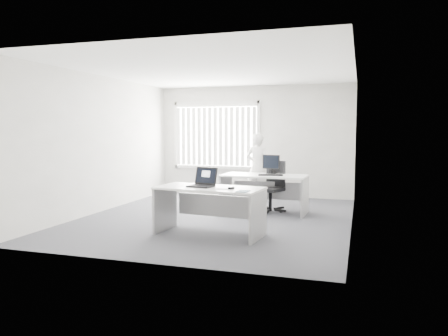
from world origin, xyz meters
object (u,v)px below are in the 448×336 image
(person, at_px, (258,167))
(laptop, at_px, (201,177))
(office_chair, at_px, (272,195))
(monitor, at_px, (271,164))
(desk_far, at_px, (264,185))
(desk_near, at_px, (209,200))

(person, distance_m, laptop, 3.65)
(person, xyz_separation_m, laptop, (-0.10, -3.65, 0.12))
(office_chair, bearing_deg, monitor, 146.86)
(laptop, bearing_deg, office_chair, 85.16)
(office_chair, bearing_deg, desk_far, -93.59)
(person, bearing_deg, desk_far, 118.42)
(desk_near, bearing_deg, person, 96.70)
(person, bearing_deg, desk_near, 101.23)
(laptop, bearing_deg, person, 99.68)
(office_chair, xyz_separation_m, person, (-0.59, 1.26, 0.48))
(desk_far, xyz_separation_m, office_chair, (0.11, 0.24, -0.24))
(desk_far, height_order, person, person)
(desk_near, relative_size, person, 1.10)
(person, bearing_deg, laptop, 99.02)
(desk_near, height_order, monitor, monitor)
(monitor, bearing_deg, desk_far, -89.23)
(desk_near, bearing_deg, laptop, -165.35)
(office_chair, height_order, monitor, monitor)
(monitor, bearing_deg, laptop, -87.10)
(desk_far, relative_size, person, 1.08)
(desk_near, bearing_deg, monitor, 83.72)
(desk_near, relative_size, office_chair, 1.69)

